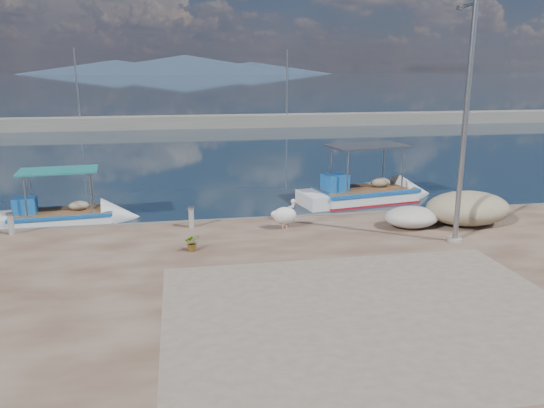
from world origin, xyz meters
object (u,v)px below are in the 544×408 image
at_px(boat_left, 62,219).
at_px(boat_right, 364,196).
at_px(bollard_near, 191,216).
at_px(lamp_post, 464,134).
at_px(pelican, 285,215).

relative_size(boat_left, boat_right, 0.82).
bearing_deg(boat_right, bollard_near, -160.83).
distance_m(lamp_post, bollard_near, 8.93).
bearing_deg(pelican, boat_right, 59.61).
relative_size(pelican, bollard_near, 1.50).
distance_m(boat_right, bollard_near, 8.77).
height_order(pelican, bollard_near, pelican).
distance_m(boat_right, pelican, 6.80).
distance_m(boat_left, pelican, 8.68).
xyz_separation_m(boat_left, lamp_post, (12.69, -5.90, 3.61)).
xyz_separation_m(boat_left, pelican, (7.81, -3.70, 0.79)).
height_order(lamp_post, bollard_near, lamp_post).
bearing_deg(lamp_post, boat_left, 155.08).
relative_size(boat_left, bollard_near, 7.24).
height_order(boat_right, bollard_near, boat_right).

